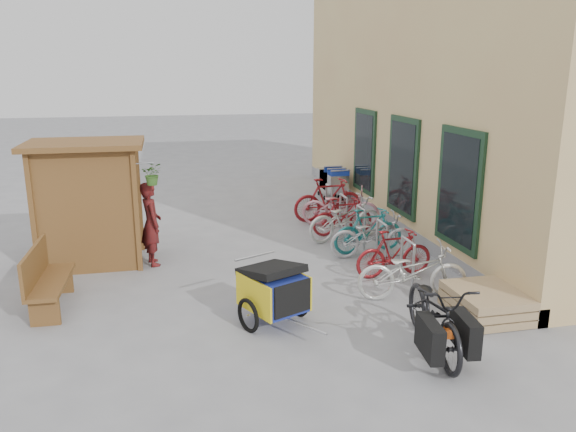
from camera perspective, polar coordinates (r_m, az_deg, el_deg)
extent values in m
plane|color=gray|center=(9.52, -1.01, -8.24)|extent=(80.00, 80.00, 0.00)
cube|color=#D2BC78|center=(15.47, 20.24, 13.02)|extent=(6.00, 13.00, 7.00)
cube|color=gray|center=(14.57, 9.33, 0.33)|extent=(0.18, 13.00, 0.30)
cube|color=#15311D|center=(10.68, 16.97, 2.66)|extent=(0.06, 1.50, 2.20)
cube|color=black|center=(10.67, 16.83, 2.65)|extent=(0.02, 1.25, 1.95)
cube|color=#15311D|center=(12.88, 11.59, 4.95)|extent=(0.06, 1.50, 2.20)
cube|color=black|center=(12.87, 11.46, 4.95)|extent=(0.02, 1.25, 1.95)
cube|color=#15311D|center=(15.17, 7.77, 6.54)|extent=(0.06, 1.50, 2.20)
cube|color=black|center=(15.16, 7.67, 6.54)|extent=(0.02, 1.25, 1.95)
cube|color=brown|center=(11.01, -24.51, -0.10)|extent=(0.09, 0.09, 2.30)
cube|color=brown|center=(10.77, -15.13, 0.42)|extent=(0.09, 0.09, 2.30)
cube|color=brown|center=(12.25, -23.32, 1.41)|extent=(0.09, 0.09, 2.30)
cube|color=brown|center=(12.03, -14.89, 1.90)|extent=(0.09, 0.09, 2.30)
cube|color=brown|center=(11.62, -23.74, 0.71)|extent=(0.05, 1.30, 2.30)
cube|color=brown|center=(10.88, -19.85, 0.20)|extent=(1.80, 0.05, 2.30)
cube|color=brown|center=(12.08, -19.16, 1.63)|extent=(1.80, 0.05, 2.30)
cube|color=brown|center=(11.27, -20.00, 6.89)|extent=(2.15, 1.65, 0.10)
cube|color=brown|center=(11.56, -20.36, -0.31)|extent=(1.30, 1.15, 0.04)
cube|color=brown|center=(11.43, -20.63, 2.60)|extent=(1.30, 1.15, 0.04)
cylinder|color=#A5A8AD|center=(10.58, -14.47, 5.20)|extent=(0.36, 0.02, 0.02)
imported|color=#345E21|center=(10.61, -13.59, 4.19)|extent=(0.38, 0.33, 0.42)
cylinder|color=#A5A8AD|center=(9.83, 12.60, -5.22)|extent=(0.05, 0.05, 0.84)
cylinder|color=#A5A8AD|center=(10.26, 11.43, -4.31)|extent=(0.05, 0.05, 0.84)
cylinder|color=#A5A8AD|center=(9.91, 12.13, -2.47)|extent=(0.05, 0.50, 0.05)
cylinder|color=#A5A8AD|center=(10.87, 9.96, -3.16)|extent=(0.05, 0.05, 0.84)
cylinder|color=#A5A8AD|center=(11.31, 9.01, -2.41)|extent=(0.05, 0.05, 0.84)
cylinder|color=#A5A8AD|center=(10.97, 9.56, -0.68)|extent=(0.05, 0.50, 0.05)
cylinder|color=#A5A8AD|center=(11.93, 7.79, -1.46)|extent=(0.05, 0.05, 0.84)
cylinder|color=#A5A8AD|center=(12.39, 7.00, -0.83)|extent=(0.05, 0.05, 0.84)
cylinder|color=#A5A8AD|center=(12.05, 7.46, 0.78)|extent=(0.05, 0.50, 0.05)
cylinder|color=#A5A8AD|center=(13.03, 5.99, -0.03)|extent=(0.05, 0.05, 0.84)
cylinder|color=#A5A8AD|center=(13.49, 5.33, 0.49)|extent=(0.05, 0.05, 0.84)
cylinder|color=#A5A8AD|center=(13.16, 5.70, 2.01)|extent=(0.05, 0.50, 0.05)
cylinder|color=#A5A8AD|center=(14.13, 4.47, 1.17)|extent=(0.05, 0.05, 0.84)
cylinder|color=#A5A8AD|center=(14.60, 3.90, 1.62)|extent=(0.05, 0.05, 0.84)
cylinder|color=#A5A8AD|center=(14.28, 4.21, 3.04)|extent=(0.05, 0.50, 0.05)
cube|color=tan|center=(9.34, 19.41, -9.11)|extent=(1.00, 1.20, 0.12)
cube|color=tan|center=(9.29, 19.49, -8.31)|extent=(1.00, 1.20, 0.12)
cube|color=tan|center=(9.24, 19.56, -7.51)|extent=(1.00, 1.20, 0.12)
cube|color=brown|center=(9.69, -22.94, -6.15)|extent=(0.52, 1.63, 0.06)
cube|color=brown|center=(9.64, -24.37, -4.51)|extent=(0.09, 1.62, 0.54)
cube|color=brown|center=(9.18, -23.48, -8.94)|extent=(0.43, 0.07, 0.43)
cube|color=brown|center=(10.37, -22.19, -6.14)|extent=(0.43, 0.07, 0.43)
cube|color=silver|center=(16.14, 4.85, 3.44)|extent=(0.53, 0.83, 0.51)
cube|color=#1935A5|center=(15.68, 5.33, 4.37)|extent=(0.53, 0.04, 0.18)
cylinder|color=silver|center=(15.64, 5.36, 4.60)|extent=(0.56, 0.04, 0.04)
cylinder|color=black|center=(15.87, 4.43, 1.32)|extent=(0.04, 0.12, 0.12)
cube|color=silver|center=(16.45, 4.50, 3.67)|extent=(0.53, 0.83, 0.51)
cube|color=#1935A5|center=(16.00, 4.96, 4.58)|extent=(0.53, 0.04, 0.18)
cylinder|color=silver|center=(15.96, 4.99, 4.81)|extent=(0.56, 0.04, 0.04)
cylinder|color=black|center=(16.18, 4.08, 1.59)|extent=(0.04, 0.12, 0.12)
cube|color=silver|center=(16.77, 4.16, 3.88)|extent=(0.53, 0.83, 0.51)
cube|color=#1935A5|center=(16.32, 4.60, 4.79)|extent=(0.53, 0.04, 0.18)
cylinder|color=silver|center=(16.28, 4.64, 5.01)|extent=(0.56, 0.04, 0.04)
cylinder|color=black|center=(16.50, 3.75, 1.85)|extent=(0.04, 0.12, 0.12)
cube|color=#1B2897|center=(8.42, -1.48, -7.61)|extent=(0.99, 1.09, 0.52)
cube|color=yellow|center=(8.23, -3.54, -8.17)|extent=(0.40, 0.83, 0.52)
cube|color=yellow|center=(8.62, 0.47, -7.06)|extent=(0.40, 0.83, 0.52)
cube|color=black|center=(8.06, 0.48, -8.40)|extent=(0.59, 0.29, 0.48)
cube|color=black|center=(8.35, -1.72, -5.49)|extent=(1.03, 1.09, 0.25)
torus|color=black|center=(8.29, -4.08, -10.06)|extent=(0.27, 0.50, 0.52)
torus|color=black|center=(8.78, 0.98, -8.57)|extent=(0.27, 0.50, 0.52)
cylinder|color=#B7B7BC|center=(7.97, 1.79, -11.08)|extent=(0.35, 0.71, 0.03)
cylinder|color=#B7B7BC|center=(8.65, -3.40, -4.08)|extent=(0.67, 0.33, 0.03)
imported|color=black|center=(7.90, 14.66, -9.52)|extent=(0.95, 2.08, 1.06)
cube|color=black|center=(7.39, 14.20, -11.93)|extent=(0.26, 0.67, 0.45)
cube|color=black|center=(7.65, 17.56, -11.24)|extent=(0.26, 0.67, 0.45)
cube|color=#C04812|center=(7.49, 15.94, -11.24)|extent=(0.14, 0.19, 0.12)
imported|color=maroon|center=(11.14, -13.73, -0.78)|extent=(0.53, 0.68, 1.64)
imported|color=silver|center=(9.50, 12.54, -5.54)|extent=(1.90, 0.91, 0.96)
imported|color=maroon|center=(10.46, 10.74, -3.74)|extent=(1.52, 0.52, 0.90)
imported|color=#B4B5B9|center=(11.47, 8.59, -1.94)|extent=(1.79, 0.74, 0.92)
imported|color=#1F7B7E|center=(11.75, 8.18, -1.47)|extent=(1.61, 0.64, 0.94)
imported|color=silver|center=(12.57, 5.83, -0.25)|extent=(1.97, 1.11, 0.98)
imported|color=maroon|center=(12.94, 5.58, -0.03)|extent=(1.50, 0.54, 0.88)
imported|color=#C27E8A|center=(13.64, 5.37, 0.95)|extent=(1.98, 1.25, 0.98)
imported|color=maroon|center=(14.12, 4.12, 1.69)|extent=(1.86, 0.70, 1.09)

